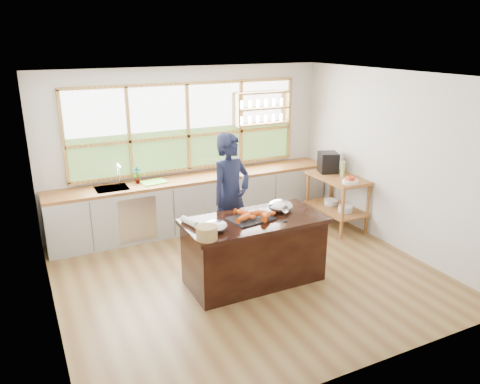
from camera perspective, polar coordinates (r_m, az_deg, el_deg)
ground_plane at (r=6.64m, az=0.86°, el=-9.96°), size 5.00×5.00×0.00m
room_shell at (r=6.47m, az=-0.94°, el=5.87°), size 5.02×4.52×2.71m
back_counter at (r=8.08m, az=-5.49°, el=-1.20°), size 4.90×0.63×0.90m
right_shelf_unit at (r=8.19m, az=11.78°, el=-0.12°), size 0.62×1.10×0.90m
island at (r=6.28m, az=1.72°, el=-7.10°), size 1.85×0.90×0.90m
cook at (r=6.72m, az=-1.13°, el=-0.75°), size 0.80×0.66×1.90m
potted_plant at (r=7.69m, az=-12.46°, el=2.03°), size 0.17×0.14×0.28m
cutting_board at (r=7.73m, az=-10.47°, el=1.20°), size 0.44×0.36×0.01m
espresso_machine at (r=8.29m, az=10.70°, el=3.58°), size 0.40×0.41×0.35m
wine_bottle at (r=8.07m, az=12.42°, el=2.75°), size 0.08×0.08×0.27m
fruit_bowl at (r=7.79m, az=13.31°, el=1.40°), size 0.26×0.26×0.11m
slate_board at (r=6.09m, az=1.32°, el=-3.27°), size 0.60×0.47×0.02m
lobster_pile at (r=6.08m, az=1.53°, el=-2.81°), size 0.52×0.44×0.08m
mixing_bowl_left at (r=5.72m, az=-3.01°, el=-4.17°), size 0.30×0.30×0.14m
mixing_bowl_right at (r=6.37m, az=4.95°, el=-1.70°), size 0.34×0.34×0.16m
wine_glass at (r=5.98m, az=5.54°, el=-2.18°), size 0.08×0.08×0.22m
wicker_basket at (r=5.49m, az=-4.08°, el=-4.98°), size 0.25×0.25×0.16m
parchment_roll at (r=5.94m, az=-6.19°, el=-3.62°), size 0.15×0.31×0.08m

